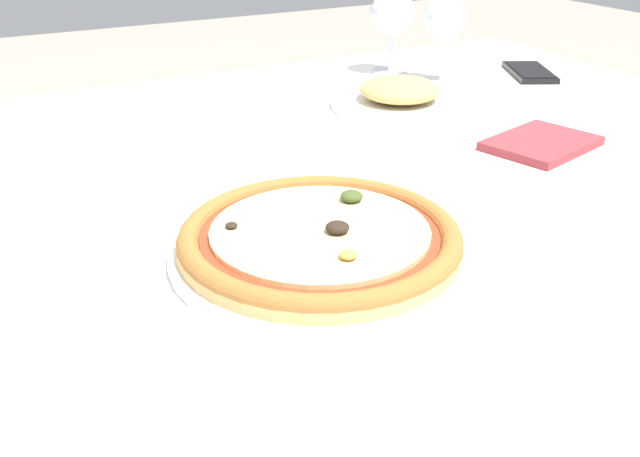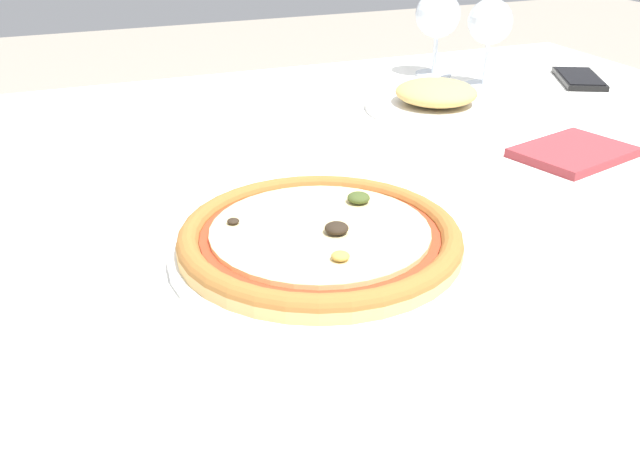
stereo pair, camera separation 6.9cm
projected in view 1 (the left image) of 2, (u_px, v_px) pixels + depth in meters
The scene contains 7 objects.
dining_table at pixel (353, 216), 0.96m from camera, with size 1.42×1.11×0.71m.
pizza_plate at pixel (320, 240), 0.70m from camera, with size 0.30×0.30×0.04m.
wine_glass_far_left at pixel (392, 15), 1.32m from camera, with size 0.08×0.08×0.15m.
wine_glass_far_right at pixel (445, 22), 1.25m from camera, with size 0.08×0.08×0.15m.
cell_phone at pixel (530, 72), 1.35m from camera, with size 0.13×0.16×0.01m.
side_plate at pixel (400, 96), 1.15m from camera, with size 0.22×0.22×0.05m.
napkin_folded at pixel (541, 143), 0.98m from camera, with size 0.17×0.14×0.01m.
Camera 1 is at (-0.45, -0.74, 1.05)m, focal length 40.00 mm.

